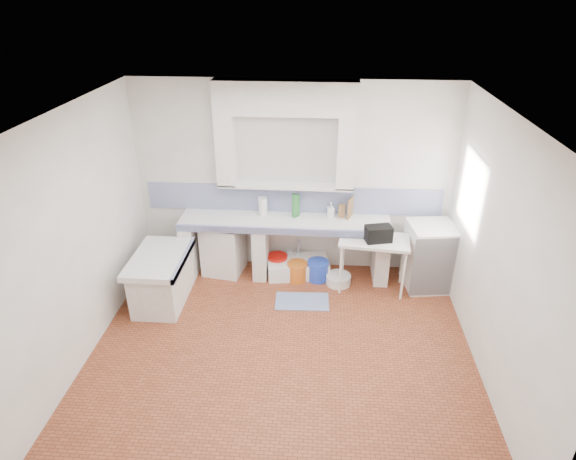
# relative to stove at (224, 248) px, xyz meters

# --- Properties ---
(floor) EXTENTS (4.50, 4.50, 0.00)m
(floor) POSITION_rel_stove_xyz_m (1.02, -1.72, -0.39)
(floor) COLOR brown
(floor) RESTS_ON ground
(ceiling) EXTENTS (4.50, 4.50, 0.00)m
(ceiling) POSITION_rel_stove_xyz_m (1.02, -1.72, 2.41)
(ceiling) COLOR white
(ceiling) RESTS_ON ground
(wall_back) EXTENTS (4.50, 0.00, 4.50)m
(wall_back) POSITION_rel_stove_xyz_m (1.02, 0.28, 1.01)
(wall_back) COLOR white
(wall_back) RESTS_ON ground
(wall_front) EXTENTS (4.50, 0.00, 4.50)m
(wall_front) POSITION_rel_stove_xyz_m (1.02, -3.72, 1.01)
(wall_front) COLOR white
(wall_front) RESTS_ON ground
(wall_left) EXTENTS (0.00, 4.50, 4.50)m
(wall_left) POSITION_rel_stove_xyz_m (-1.23, -1.72, 1.01)
(wall_left) COLOR white
(wall_left) RESTS_ON ground
(wall_right) EXTENTS (0.00, 4.50, 4.50)m
(wall_right) POSITION_rel_stove_xyz_m (3.27, -1.72, 1.01)
(wall_right) COLOR white
(wall_right) RESTS_ON ground
(alcove_mass) EXTENTS (1.90, 0.25, 0.45)m
(alcove_mass) POSITION_rel_stove_xyz_m (0.92, 0.15, 2.19)
(alcove_mass) COLOR white
(alcove_mass) RESTS_ON ground
(window_frame) EXTENTS (0.35, 0.86, 1.06)m
(window_frame) POSITION_rel_stove_xyz_m (3.44, -0.52, 1.21)
(window_frame) COLOR #3C2513
(window_frame) RESTS_ON ground
(lace_valance) EXTENTS (0.01, 0.84, 0.24)m
(lace_valance) POSITION_rel_stove_xyz_m (3.30, -0.52, 1.59)
(lace_valance) COLOR white
(lace_valance) RESTS_ON ground
(counter_slab) EXTENTS (3.00, 0.60, 0.08)m
(counter_slab) POSITION_rel_stove_xyz_m (0.92, -0.02, 0.47)
(counter_slab) COLOR white
(counter_slab) RESTS_ON ground
(counter_lip) EXTENTS (3.00, 0.04, 0.10)m
(counter_lip) POSITION_rel_stove_xyz_m (0.92, -0.30, 0.47)
(counter_lip) COLOR navy
(counter_lip) RESTS_ON ground
(counter_pier_left) EXTENTS (0.20, 0.55, 0.82)m
(counter_pier_left) POSITION_rel_stove_xyz_m (-0.48, -0.02, 0.02)
(counter_pier_left) COLOR white
(counter_pier_left) RESTS_ON ground
(counter_pier_mid) EXTENTS (0.20, 0.55, 0.82)m
(counter_pier_mid) POSITION_rel_stove_xyz_m (0.57, -0.02, 0.02)
(counter_pier_mid) COLOR white
(counter_pier_mid) RESTS_ON ground
(counter_pier_right) EXTENTS (0.20, 0.55, 0.82)m
(counter_pier_right) POSITION_rel_stove_xyz_m (2.32, -0.02, 0.02)
(counter_pier_right) COLOR white
(counter_pier_right) RESTS_ON ground
(peninsula_top) EXTENTS (0.70, 1.10, 0.08)m
(peninsula_top) POSITION_rel_stove_xyz_m (-0.68, -0.82, 0.27)
(peninsula_top) COLOR white
(peninsula_top) RESTS_ON ground
(peninsula_base) EXTENTS (0.60, 1.00, 0.62)m
(peninsula_base) POSITION_rel_stove_xyz_m (-0.68, -0.82, -0.08)
(peninsula_base) COLOR white
(peninsula_base) RESTS_ON ground
(peninsula_lip) EXTENTS (0.04, 1.10, 0.10)m
(peninsula_lip) POSITION_rel_stove_xyz_m (-0.35, -0.82, 0.27)
(peninsula_lip) COLOR navy
(peninsula_lip) RESTS_ON ground
(backsplash) EXTENTS (4.27, 0.03, 0.40)m
(backsplash) POSITION_rel_stove_xyz_m (1.02, 0.26, 0.71)
(backsplash) COLOR navy
(backsplash) RESTS_ON ground
(stove) EXTENTS (0.63, 0.61, 0.78)m
(stove) POSITION_rel_stove_xyz_m (0.00, 0.00, 0.00)
(stove) COLOR white
(stove) RESTS_ON ground
(sink) EXTENTS (0.96, 0.62, 0.21)m
(sink) POSITION_rel_stove_xyz_m (1.11, -0.02, -0.28)
(sink) COLOR white
(sink) RESTS_ON ground
(side_table) EXTENTS (1.00, 0.63, 0.04)m
(side_table) POSITION_rel_stove_xyz_m (2.17, -0.31, 0.00)
(side_table) COLOR white
(side_table) RESTS_ON ground
(fridge) EXTENTS (0.69, 0.69, 0.95)m
(fridge) POSITION_rel_stove_xyz_m (2.97, -0.17, 0.09)
(fridge) COLOR white
(fridge) RESTS_ON ground
(bucket_red) EXTENTS (0.40, 0.40, 0.28)m
(bucket_red) POSITION_rel_stove_xyz_m (0.80, 0.01, -0.25)
(bucket_red) COLOR red
(bucket_red) RESTS_ON ground
(bucket_orange) EXTENTS (0.36, 0.36, 0.27)m
(bucket_orange) POSITION_rel_stove_xyz_m (1.11, -0.17, -0.25)
(bucket_orange) COLOR orange
(bucket_orange) RESTS_ON ground
(bucket_blue) EXTENTS (0.38, 0.38, 0.30)m
(bucket_blue) POSITION_rel_stove_xyz_m (1.41, -0.14, -0.24)
(bucket_blue) COLOR blue
(bucket_blue) RESTS_ON ground
(basin_white) EXTENTS (0.46, 0.46, 0.14)m
(basin_white) POSITION_rel_stove_xyz_m (1.71, -0.24, -0.32)
(basin_white) COLOR white
(basin_white) RESTS_ON ground
(water_bottle_a) EXTENTS (0.09, 0.09, 0.31)m
(water_bottle_a) POSITION_rel_stove_xyz_m (0.97, 0.13, -0.24)
(water_bottle_a) COLOR silver
(water_bottle_a) RESTS_ON ground
(water_bottle_b) EXTENTS (0.10, 0.10, 0.28)m
(water_bottle_b) POSITION_rel_stove_xyz_m (1.11, 0.13, -0.25)
(water_bottle_b) COLOR silver
(water_bottle_b) RESTS_ON ground
(black_bag) EXTENTS (0.39, 0.28, 0.22)m
(black_bag) POSITION_rel_stove_xyz_m (2.21, -0.35, 0.51)
(black_bag) COLOR black
(black_bag) RESTS_ON side_table
(green_bottle_a) EXTENTS (0.09, 0.09, 0.35)m
(green_bottle_a) POSITION_rel_stove_xyz_m (1.05, 0.08, 0.69)
(green_bottle_a) COLOR #287532
(green_bottle_a) RESTS_ON counter_slab
(green_bottle_b) EXTENTS (0.08, 0.08, 0.32)m
(green_bottle_b) POSITION_rel_stove_xyz_m (1.09, 0.13, 0.67)
(green_bottle_b) COLOR #287532
(green_bottle_b) RESTS_ON counter_slab
(knife_block) EXTENTS (0.10, 0.08, 0.19)m
(knife_block) POSITION_rel_stove_xyz_m (1.72, 0.13, 0.61)
(knife_block) COLOR olive
(knife_block) RESTS_ON counter_slab
(cutting_board) EXTENTS (0.10, 0.21, 0.30)m
(cutting_board) POSITION_rel_stove_xyz_m (1.84, 0.13, 0.66)
(cutting_board) COLOR olive
(cutting_board) RESTS_ON counter_slab
(paper_towel) EXTENTS (0.16, 0.16, 0.26)m
(paper_towel) POSITION_rel_stove_xyz_m (0.59, 0.13, 0.64)
(paper_towel) COLOR white
(paper_towel) RESTS_ON counter_slab
(soap_bottle) EXTENTS (0.10, 0.11, 0.22)m
(soap_bottle) POSITION_rel_stove_xyz_m (1.57, 0.13, 0.62)
(soap_bottle) COLOR white
(soap_bottle) RESTS_ON counter_slab
(rug) EXTENTS (0.75, 0.44, 0.01)m
(rug) POSITION_rel_stove_xyz_m (1.21, -0.73, -0.38)
(rug) COLOR #294894
(rug) RESTS_ON ground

